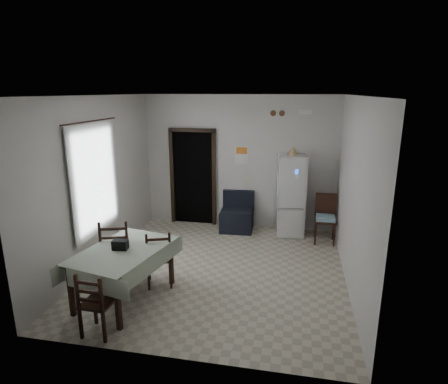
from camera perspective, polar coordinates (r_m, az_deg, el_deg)
ground at (r=6.56m, az=-0.86°, el=-11.74°), size 4.50×4.50×0.00m
ceiling at (r=5.85m, az=-0.97°, el=14.50°), size 4.20×4.50×0.02m
wall_back at (r=8.20m, az=2.36°, el=4.49°), size 4.20×0.02×2.90m
wall_front at (r=3.98m, az=-7.71°, el=-7.42°), size 4.20×0.02×2.90m
wall_left at (r=6.78m, az=-18.54°, el=1.44°), size 0.02×4.50×2.90m
wall_right at (r=5.98m, az=19.17°, el=-0.40°), size 0.02×4.50×2.90m
doorway at (r=8.69m, az=-4.32°, el=2.45°), size 1.06×0.52×2.22m
window_recess at (r=6.62m, az=-19.83°, el=1.89°), size 0.10×1.20×1.60m
curtain at (r=6.56m, az=-19.00°, el=1.86°), size 0.02×1.45×1.85m
curtain_rod at (r=6.42m, az=-19.66°, el=10.12°), size 0.02×1.60×0.02m
calendar at (r=8.15m, az=2.71°, el=5.64°), size 0.28×0.02×0.40m
calendar_image at (r=8.13m, az=2.71°, el=6.33°), size 0.24×0.01×0.14m
light_switch at (r=8.24m, az=3.35°, el=2.05°), size 0.08×0.02×0.12m
vent_left at (r=7.98m, az=7.51°, el=11.83°), size 0.12×0.03×0.12m
vent_right at (r=7.97m, az=8.83°, el=11.77°), size 0.12×0.03×0.12m
emergency_light at (r=7.94m, az=12.29°, el=11.82°), size 0.25×0.07×0.09m
fridge at (r=7.94m, az=10.18°, el=-0.54°), size 0.62×0.62×1.70m
tan_cone at (r=7.75m, az=10.44°, el=6.24°), size 0.25×0.25×0.19m
navy_seat at (r=8.15m, az=1.96°, el=-3.05°), size 0.72×0.70×0.84m
corner_chair at (r=7.75m, az=15.19°, el=-4.04°), size 0.43×0.43×0.98m
dining_table at (r=5.75m, az=-14.88°, el=-12.02°), size 1.27×1.67×0.78m
black_bag at (r=5.58m, az=-15.53°, el=-7.75°), size 0.23×0.15×0.14m
dining_chair_far_left at (r=6.22m, az=-15.94°, el=-8.47°), size 0.57×0.57×1.07m
dining_chair_far_right at (r=6.01m, az=-9.86°, el=-9.75°), size 0.51×0.51×0.92m
dining_chair_near_head at (r=5.08m, az=-18.67°, el=-15.60°), size 0.39×0.39×0.87m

